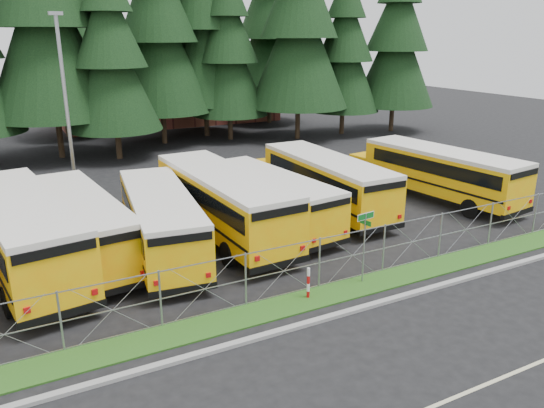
{
  "coord_description": "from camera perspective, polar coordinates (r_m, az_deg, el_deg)",
  "views": [
    {
      "loc": [
        -10.9,
        -16.06,
        9.07
      ],
      "look_at": [
        -0.35,
        4.0,
        1.76
      ],
      "focal_mm": 35.0,
      "sensor_mm": 36.0,
      "label": 1
    }
  ],
  "objects": [
    {
      "name": "ground",
      "position": [
        21.42,
        5.86,
        -7.28
      ],
      "size": [
        120.0,
        120.0,
        0.0
      ],
      "primitive_type": "plane",
      "color": "black",
      "rests_on": "ground"
    },
    {
      "name": "curb",
      "position": [
        19.18,
        11.05,
        -10.52
      ],
      "size": [
        50.0,
        0.25,
        0.12
      ],
      "primitive_type": "cube",
      "color": "gray",
      "rests_on": "ground"
    },
    {
      "name": "grass_verge",
      "position": [
        20.16,
        8.55,
        -8.98
      ],
      "size": [
        50.0,
        1.4,
        0.06
      ],
      "primitive_type": "cube",
      "color": "#194513",
      "rests_on": "ground"
    },
    {
      "name": "road_lane_line",
      "position": [
        16.3,
        22.27,
        -17.43
      ],
      "size": [
        50.0,
        0.12,
        0.01
      ],
      "primitive_type": "cube",
      "color": "beige",
      "rests_on": "ground"
    },
    {
      "name": "chainlink_fence",
      "position": [
        20.26,
        7.51,
        -5.77
      ],
      "size": [
        44.0,
        0.1,
        2.0
      ],
      "primitive_type": null,
      "color": "#919499",
      "rests_on": "ground"
    },
    {
      "name": "brick_building",
      "position": [
        58.86,
        -11.15,
        11.62
      ],
      "size": [
        22.0,
        10.0,
        6.0
      ],
      "primitive_type": "cube",
      "color": "brown",
      "rests_on": "ground"
    },
    {
      "name": "bus_1",
      "position": [
        22.98,
        -25.29,
        -2.97
      ],
      "size": [
        4.41,
        12.26,
        3.14
      ],
      "primitive_type": null,
      "rotation": [
        0.0,
        0.0,
        0.13
      ],
      "color": "#FFA008",
      "rests_on": "ground"
    },
    {
      "name": "bus_2",
      "position": [
        23.56,
        -20.04,
        -2.27
      ],
      "size": [
        3.55,
        10.85,
        2.79
      ],
      "primitive_type": null,
      "rotation": [
        0.0,
        0.0,
        0.1
      ],
      "color": "#FFA008",
      "rests_on": "ground"
    },
    {
      "name": "bus_3",
      "position": [
        23.12,
        -11.97,
        -1.93
      ],
      "size": [
        3.89,
        10.87,
        2.79
      ],
      "primitive_type": null,
      "rotation": [
        0.0,
        0.0,
        -0.13
      ],
      "color": "#FFA008",
      "rests_on": "ground"
    },
    {
      "name": "bus_4",
      "position": [
        24.7,
        -5.62,
        0.06
      ],
      "size": [
        3.29,
        11.93,
        3.1
      ],
      "primitive_type": null,
      "rotation": [
        0.0,
        0.0,
        0.04
      ],
      "color": "#FFA008",
      "rests_on": "ground"
    },
    {
      "name": "bus_5",
      "position": [
        25.9,
        -0.35,
        0.47
      ],
      "size": [
        3.48,
        10.31,
        2.65
      ],
      "primitive_type": null,
      "rotation": [
        0.0,
        0.0,
        0.11
      ],
      "color": "#FFA008",
      "rests_on": "ground"
    },
    {
      "name": "bus_6",
      "position": [
        28.43,
        5.47,
        2.26
      ],
      "size": [
        2.73,
        11.16,
        2.92
      ],
      "primitive_type": null,
      "rotation": [
        0.0,
        0.0,
        -0.01
      ],
      "color": "#FFA008",
      "rests_on": "ground"
    },
    {
      "name": "bus_east",
      "position": [
        31.52,
        17.2,
        3.1
      ],
      "size": [
        4.04,
        11.44,
        2.93
      ],
      "primitive_type": null,
      "rotation": [
        0.0,
        0.0,
        0.13
      ],
      "color": "#FFA008",
      "rests_on": "ground"
    },
    {
      "name": "street_sign",
      "position": [
        19.95,
        9.95,
        -3.06
      ],
      "size": [
        0.83,
        0.55,
        2.81
      ],
      "color": "#919499",
      "rests_on": "ground"
    },
    {
      "name": "striped_bollard",
      "position": [
        19.09,
        3.93,
        -8.52
      ],
      "size": [
        0.11,
        0.11,
        1.2
      ],
      "primitive_type": "cylinder",
      "color": "#B20C0C",
      "rests_on": "ground"
    },
    {
      "name": "light_standard",
      "position": [
        30.83,
        -21.28,
        10.03
      ],
      "size": [
        0.7,
        0.35,
        10.14
      ],
      "color": "#919499",
      "rests_on": "ground"
    },
    {
      "name": "conifer_3",
      "position": [
        43.03,
        -23.27,
        18.4
      ],
      "size": [
        9.49,
        9.49,
        20.98
      ],
      "primitive_type": null,
      "color": "black",
      "rests_on": "ground"
    },
    {
      "name": "conifer_4",
      "position": [
        41.18,
        -16.96,
        14.91
      ],
      "size": [
        6.76,
        6.76,
        14.95
      ],
      "primitive_type": null,
      "color": "black",
      "rests_on": "ground"
    },
    {
      "name": "conifer_5",
      "position": [
        46.37,
        -12.17,
        17.76
      ],
      "size": [
        8.4,
        8.4,
        18.58
      ],
      "primitive_type": null,
      "color": "black",
      "rests_on": "ground"
    },
    {
      "name": "conifer_6",
      "position": [
        47.37,
        -4.7,
        15.81
      ],
      "size": [
        6.71,
        6.71,
        14.83
      ],
      "primitive_type": null,
      "color": "black",
      "rests_on": "ground"
    },
    {
      "name": "conifer_7",
      "position": [
        47.67,
        2.92,
        18.53
      ],
      "size": [
        8.71,
        8.71,
        19.27
      ],
      "primitive_type": null,
      "color": "black",
      "rests_on": "ground"
    },
    {
      "name": "conifer_8",
      "position": [
        50.47,
        7.82,
        15.8
      ],
      "size": [
        6.68,
        6.68,
        14.77
      ],
      "primitive_type": null,
      "color": "black",
      "rests_on": "ground"
    },
    {
      "name": "conifer_9",
      "position": [
        52.91,
        13.27,
        16.61
      ],
      "size": [
        7.53,
        7.53,
        16.65
      ],
      "primitive_type": null,
      "color": "black",
      "rests_on": "ground"
    },
    {
      "name": "conifer_11",
      "position": [
        52.2,
        -22.15,
        16.55
      ],
      "size": [
        8.14,
        8.14,
        18.01
      ],
      "primitive_type": null,
      "color": "black",
      "rests_on": "ground"
    },
    {
      "name": "conifer_12",
      "position": [
        49.38,
        -7.47,
        19.24
      ],
      "size": [
        9.38,
        9.38,
        20.74
      ],
      "primitive_type": null,
      "color": "black",
      "rests_on": "ground"
    },
    {
      "name": "conifer_13",
      "position": [
        56.63,
        -0.31,
        18.27
      ],
      "size": [
        8.56,
        8.56,
        18.94
      ],
      "primitive_type": null,
      "color": "black",
      "rests_on": "ground"
    }
  ]
}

